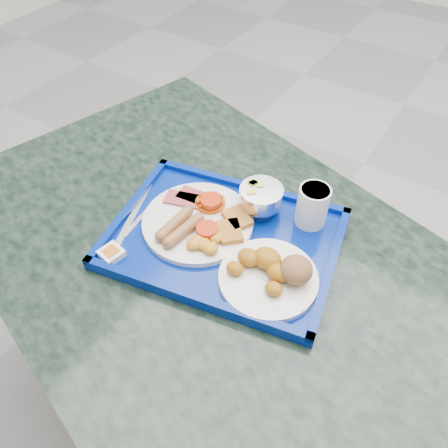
% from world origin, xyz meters
% --- Properties ---
extents(floor, '(6.00, 6.00, 0.00)m').
position_xyz_m(floor, '(0.00, 0.00, 0.00)').
color(floor, '#97979A').
rests_on(floor, ground).
extents(table, '(1.35, 1.08, 0.74)m').
position_xyz_m(table, '(0.01, -0.73, 0.55)').
color(table, gray).
rests_on(table, floor).
extents(tray, '(0.52, 0.43, 0.03)m').
position_xyz_m(tray, '(0.04, -0.70, 0.74)').
color(tray, navy).
rests_on(tray, table).
extents(main_plate, '(0.24, 0.24, 0.04)m').
position_xyz_m(main_plate, '(-0.02, -0.70, 0.76)').
color(main_plate, white).
rests_on(main_plate, tray).
extents(bread_plate, '(0.19, 0.19, 0.06)m').
position_xyz_m(bread_plate, '(0.17, -0.74, 0.77)').
color(bread_plate, white).
rests_on(bread_plate, tray).
extents(fruit_bowl, '(0.09, 0.09, 0.07)m').
position_xyz_m(fruit_bowl, '(0.06, -0.59, 0.79)').
color(fruit_bowl, silver).
rests_on(fruit_bowl, tray).
extents(juice_cup, '(0.07, 0.07, 0.09)m').
position_xyz_m(juice_cup, '(0.17, -0.56, 0.80)').
color(juice_cup, white).
rests_on(juice_cup, tray).
extents(spoon, '(0.03, 0.16, 0.01)m').
position_xyz_m(spoon, '(-0.13, -0.70, 0.75)').
color(spoon, silver).
rests_on(spoon, tray).
extents(knife, '(0.08, 0.19, 0.00)m').
position_xyz_m(knife, '(-0.16, -0.75, 0.75)').
color(knife, silver).
rests_on(knife, tray).
extents(jam_packet, '(0.05, 0.05, 0.02)m').
position_xyz_m(jam_packet, '(-0.12, -0.87, 0.76)').
color(jam_packet, white).
rests_on(jam_packet, tray).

